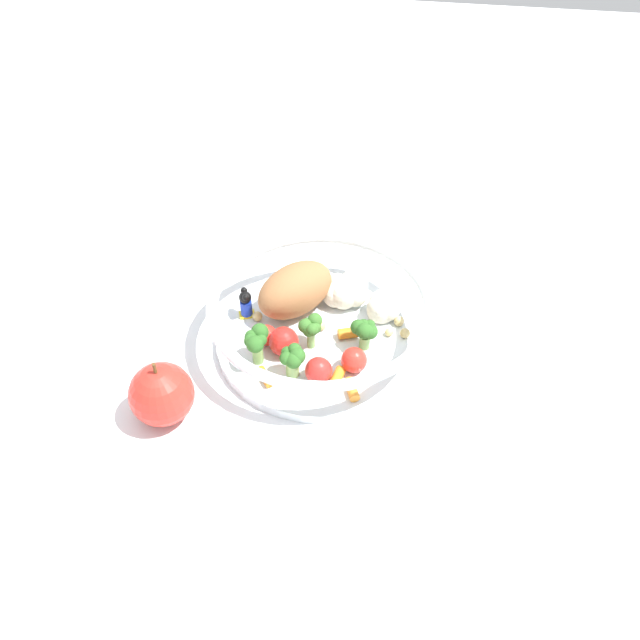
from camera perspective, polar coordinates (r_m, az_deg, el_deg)
name	(u,v)px	position (r m, az deg, el deg)	size (l,w,h in m)	color
ground_plane	(328,342)	(0.75, 0.75, -1.95)	(2.40, 2.40, 0.00)	white
food_container	(321,314)	(0.73, 0.11, 0.51)	(0.25, 0.25, 0.07)	white
loose_apple	(162,394)	(0.67, -13.90, -6.42)	(0.07, 0.07, 0.08)	red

